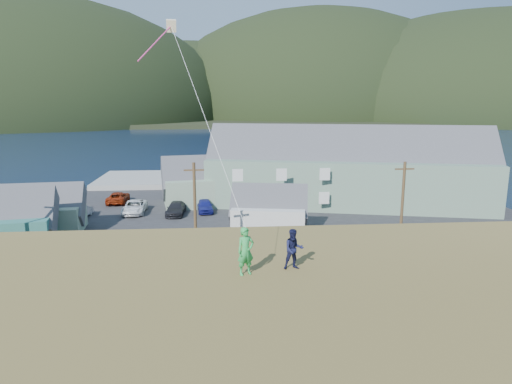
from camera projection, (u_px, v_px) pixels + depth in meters
ground at (215, 271)px, 36.05m from camera, size 900.00×900.00×0.00m
grass_strip at (214, 281)px, 34.09m from camera, size 110.00×8.00×0.10m
waterfront_lot at (216, 216)px, 52.64m from camera, size 72.00×36.00×0.12m
wharf at (181, 179)px, 74.57m from camera, size 26.00×14.00×0.90m
far_shore at (220, 115)px, 358.12m from camera, size 900.00×320.00×2.00m
far_hills at (272, 115)px, 311.17m from camera, size 760.00×265.00×143.00m
lodge at (347, 169)px, 57.44m from camera, size 36.31×17.41×12.32m
shed_teal at (5, 222)px, 40.79m from camera, size 9.46×7.33×6.79m
shed_palegreen_near at (40, 212)px, 45.63m from camera, size 8.97×6.14×6.12m
shed_white at (269, 211)px, 45.62m from camera, size 8.37×6.27×6.06m
shed_palegreen_far at (207, 182)px, 58.35m from camera, size 12.30×8.29×7.67m
utility_poles at (195, 214)px, 36.53m from camera, size 33.32×0.24×8.76m
parked_cars at (148, 203)px, 56.01m from camera, size 23.61×12.47×1.49m
kite_flyer_green at (246, 251)px, 16.28m from camera, size 0.75×0.64×1.75m
kite_flyer_navy at (294, 249)px, 16.83m from camera, size 0.79×0.64×1.53m
kite_rig at (170, 31)px, 21.13m from camera, size 2.17×3.89×11.11m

